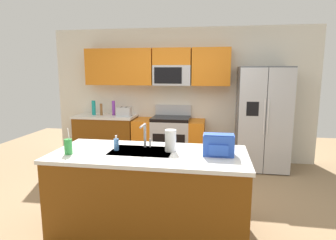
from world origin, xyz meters
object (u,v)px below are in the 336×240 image
at_px(pepper_mill, 101,109).
at_px(paper_towel_roll, 171,141).
at_px(bottle_teal, 94,108).
at_px(soap_dispenser, 116,144).
at_px(toaster, 124,112).
at_px(refrigerator, 262,119).
at_px(backpack, 219,144).
at_px(sink_faucet, 145,133).
at_px(bottle_purple, 114,108).
at_px(drink_cup_green, 68,147).
at_px(range_oven, 169,140).

bearing_deg(pepper_mill, paper_towel_roll, -52.96).
bearing_deg(bottle_teal, soap_dispenser, -61.22).
height_order(toaster, pepper_mill, pepper_mill).
bearing_deg(refrigerator, paper_towel_roll, -120.23).
xyz_separation_m(soap_dispenser, backpack, (1.12, -0.01, 0.05)).
height_order(toaster, backpack, backpack).
distance_m(sink_faucet, backpack, 0.85).
height_order(toaster, bottle_purple, bottle_purple).
bearing_deg(paper_towel_roll, pepper_mill, 127.04).
height_order(refrigerator, backpack, refrigerator).
bearing_deg(sink_faucet, backpack, -11.33).
bearing_deg(drink_cup_green, backpack, 8.09).
bearing_deg(pepper_mill, refrigerator, -1.29).
xyz_separation_m(drink_cup_green, paper_towel_roll, (1.06, 0.29, 0.04)).
height_order(range_oven, paper_towel_roll, paper_towel_roll).
xyz_separation_m(range_oven, refrigerator, (1.71, -0.07, 0.48)).
relative_size(refrigerator, soap_dispenser, 10.88).
distance_m(range_oven, sink_faucet, 2.33).
bearing_deg(paper_towel_roll, bottle_teal, 129.41).
height_order(toaster, bottle_teal, bottle_teal).
bearing_deg(drink_cup_green, range_oven, 75.80).
bearing_deg(paper_towel_roll, backpack, -7.41).
bearing_deg(pepper_mill, toaster, -5.87).
relative_size(range_oven, backpack, 4.25).
relative_size(bottle_purple, bottle_teal, 0.99).
bearing_deg(bottle_teal, bottle_purple, 6.85).
bearing_deg(backpack, refrigerator, 71.06).
relative_size(refrigerator, toaster, 6.61).
relative_size(bottle_purple, drink_cup_green, 1.02).
bearing_deg(toaster, pepper_mill, 174.13).
xyz_separation_m(pepper_mill, bottle_purple, (0.24, 0.05, 0.03)).
distance_m(refrigerator, bottle_purple, 2.85).
distance_m(refrigerator, soap_dispenser, 3.02).
distance_m(sink_faucet, drink_cup_green, 0.84).
bearing_deg(pepper_mill, bottle_teal, 178.00).
bearing_deg(bottle_purple, soap_dispenser, -69.41).
distance_m(toaster, bottle_teal, 0.65).
bearing_deg(paper_towel_roll, toaster, 119.18).
height_order(refrigerator, bottle_teal, refrigerator).
height_order(range_oven, drink_cup_green, drink_cup_green).
height_order(pepper_mill, drink_cup_green, drink_cup_green).
distance_m(bottle_purple, sink_faucet, 2.59).
bearing_deg(toaster, drink_cup_green, -85.09).
relative_size(pepper_mill, paper_towel_roll, 0.96).
xyz_separation_m(range_oven, toaster, (-0.89, -0.05, 0.55)).
relative_size(toaster, paper_towel_roll, 1.17).
bearing_deg(bottle_teal, paper_towel_roll, -50.59).
height_order(toaster, sink_faucet, sink_faucet).
distance_m(soap_dispenser, paper_towel_roll, 0.61).
relative_size(range_oven, bottle_teal, 4.70).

